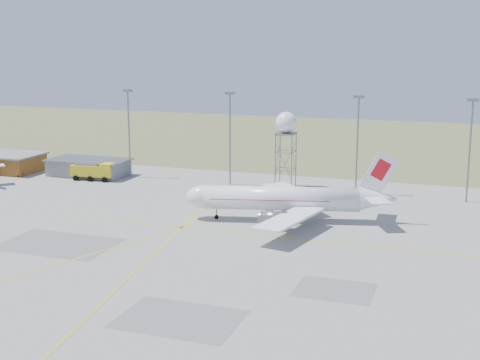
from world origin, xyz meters
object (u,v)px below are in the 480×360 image
(radar_tower, at_px, (286,145))
(airliner_main, at_px, (285,199))
(fire_truck, at_px, (94,172))
(baggage_tug, at_px, (18,174))

(radar_tower, bearing_deg, airliner_main, -74.56)
(airliner_main, xyz_separation_m, radar_tower, (-7.48, 27.09, 5.32))
(airliner_main, bearing_deg, radar_tower, -88.93)
(radar_tower, xyz_separation_m, fire_truck, (-43.22, -7.75, -7.29))
(radar_tower, relative_size, fire_truck, 1.59)
(airliner_main, distance_m, fire_truck, 54.30)
(airliner_main, bearing_deg, baggage_tug, -27.96)
(airliner_main, height_order, fire_truck, airliner_main)
(fire_truck, height_order, baggage_tug, fire_truck)
(radar_tower, bearing_deg, baggage_tug, -170.76)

